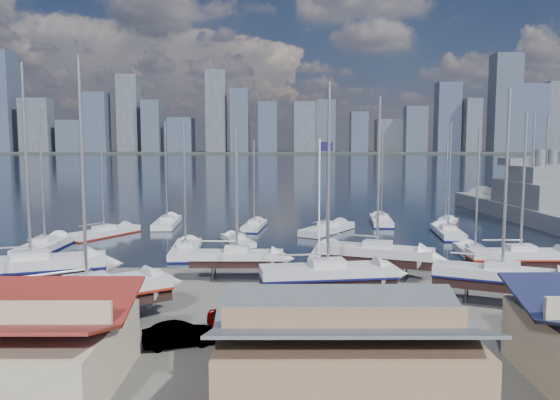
{
  "coord_description": "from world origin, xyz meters",
  "views": [
    {
      "loc": [
        -3.14,
        -51.41,
        11.95
      ],
      "look_at": [
        -2.99,
        8.0,
        5.7
      ],
      "focal_mm": 35.0,
      "sensor_mm": 36.0,
      "label": 1
    }
  ],
  "objects_px": {
    "sailboat_cradle_0": "(31,268)",
    "naval_ship_east": "(530,210)",
    "naval_ship_west": "(544,203)",
    "flagpole": "(320,205)",
    "car_a": "(228,325)"
  },
  "relations": [
    {
      "from": "sailboat_cradle_0",
      "to": "flagpole",
      "type": "height_order",
      "value": "sailboat_cradle_0"
    },
    {
      "from": "naval_ship_east",
      "to": "flagpole",
      "type": "height_order",
      "value": "naval_ship_east"
    },
    {
      "from": "naval_ship_west",
      "to": "flagpole",
      "type": "distance_m",
      "value": 65.72
    },
    {
      "from": "car_a",
      "to": "naval_ship_west",
      "type": "bearing_deg",
      "value": 30.73
    },
    {
      "from": "naval_ship_east",
      "to": "naval_ship_west",
      "type": "bearing_deg",
      "value": -38.19
    },
    {
      "from": "sailboat_cradle_0",
      "to": "car_a",
      "type": "distance_m",
      "value": 18.9
    },
    {
      "from": "flagpole",
      "to": "naval_ship_west",
      "type": "bearing_deg",
      "value": 49.85
    },
    {
      "from": "sailboat_cradle_0",
      "to": "naval_ship_east",
      "type": "xyz_separation_m",
      "value": [
        58.15,
        41.15,
        -0.51
      ]
    },
    {
      "from": "sailboat_cradle_0",
      "to": "naval_ship_east",
      "type": "bearing_deg",
      "value": 17.85
    },
    {
      "from": "naval_ship_east",
      "to": "flagpole",
      "type": "distance_m",
      "value": 54.07
    },
    {
      "from": "naval_ship_west",
      "to": "sailboat_cradle_0",
      "type": "bearing_deg",
      "value": 128.6
    },
    {
      "from": "naval_ship_east",
      "to": "car_a",
      "type": "distance_m",
      "value": 65.67
    },
    {
      "from": "sailboat_cradle_0",
      "to": "car_a",
      "type": "xyz_separation_m",
      "value": [
        16.31,
        -9.45,
        -1.37
      ]
    },
    {
      "from": "sailboat_cradle_0",
      "to": "car_a",
      "type": "bearing_deg",
      "value": -47.54
    },
    {
      "from": "naval_ship_east",
      "to": "naval_ship_west",
      "type": "distance_m",
      "value": 11.75
    }
  ]
}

